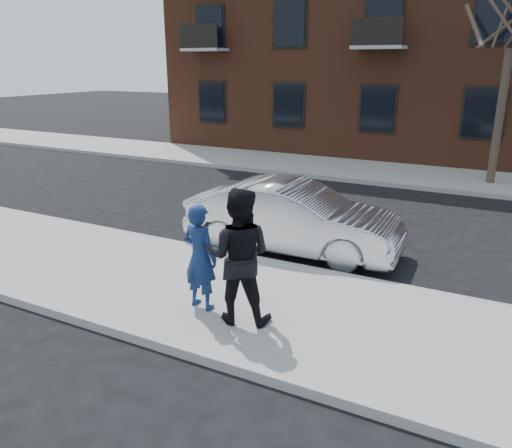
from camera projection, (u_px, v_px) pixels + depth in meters
The scene contains 9 objects.
ground at pixel (185, 285), 9.21m from camera, with size 100.00×100.00×0.00m, color black.
near_sidewalk at pixel (176, 287), 8.98m from camera, with size 50.00×3.50×0.15m, color gray.
near_curb at pixel (227, 254), 10.50m from camera, with size 50.00×0.10×0.15m, color #999691.
far_sidewalk at pixel (359, 170), 18.68m from camera, with size 50.00×3.50×0.15m, color gray.
far_curb at pixel (344, 180), 17.17m from camera, with size 50.00×0.10×0.15m, color #999691.
apartment_building at pixel (457, 8), 21.63m from camera, with size 24.30×10.30×12.30m.
silver_sedan at pixel (293, 218), 10.65m from camera, with size 1.60×4.60×1.51m, color silver.
man_hoodie at pixel (200, 257), 7.83m from camera, with size 0.68×0.54×1.72m.
man_peacoat at pixel (239, 256), 7.38m from camera, with size 1.20×1.05×2.08m.
Camera 1 is at (5.05, -6.86, 3.92)m, focal length 35.00 mm.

